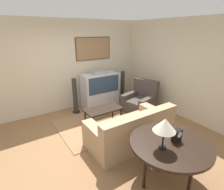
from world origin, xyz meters
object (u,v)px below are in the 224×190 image
object	(u,v)px
coffee_table	(103,110)
table_lamp	(165,125)
couch	(131,131)
armchair	(140,102)
console_table	(170,145)
mantel_clock	(177,135)
speaker_tower_right	(123,87)
tv	(100,90)
speaker_tower_left	(75,97)

from	to	relation	value
coffee_table	table_lamp	world-z (taller)	table_lamp
couch	armchair	xyz separation A→B (m)	(1.30, 1.14, -0.00)
couch	armchair	bearing A→B (deg)	-138.54
armchair	console_table	size ratio (longest dim) A/B	0.79
mantel_clock	speaker_tower_right	xyz separation A→B (m)	(1.41, 3.28, -0.32)
tv	couch	size ratio (longest dim) A/B	0.64
couch	speaker_tower_left	size ratio (longest dim) A/B	1.73
table_lamp	tv	bearing A→B (deg)	75.71
tv	armchair	world-z (taller)	tv
couch	console_table	xyz separation A→B (m)	(-0.13, -1.11, 0.36)
tv	couch	xyz separation A→B (m)	(-0.49, -2.18, -0.26)
mantel_clock	tv	bearing A→B (deg)	81.02
tv	console_table	world-z (taller)	tv
console_table	speaker_tower_right	xyz separation A→B (m)	(1.51, 3.26, -0.16)
table_lamp	speaker_tower_left	bearing A→B (deg)	90.72
armchair	speaker_tower_right	size ratio (longest dim) A/B	0.94
speaker_tower_left	speaker_tower_right	size ratio (longest dim) A/B	1.00
mantel_clock	speaker_tower_left	bearing A→B (deg)	96.28
speaker_tower_left	speaker_tower_right	bearing A→B (deg)	0.00
couch	mantel_clock	world-z (taller)	mantel_clock
armchair	speaker_tower_right	world-z (taller)	speaker_tower_right
speaker_tower_left	console_table	bearing A→B (deg)	-85.46
tv	speaker_tower_left	bearing A→B (deg)	-178.03
console_table	mantel_clock	xyz separation A→B (m)	(0.10, -0.02, 0.16)
tv	mantel_clock	size ratio (longest dim) A/B	5.96
tv	console_table	size ratio (longest dim) A/B	0.93
console_table	speaker_tower_left	xyz separation A→B (m)	(-0.26, 3.26, -0.16)
armchair	coffee_table	xyz separation A→B (m)	(-1.34, -0.04, 0.08)
couch	table_lamp	bearing A→B (deg)	72.84
table_lamp	couch	bearing A→B (deg)	72.74
tv	coffee_table	size ratio (longest dim) A/B	1.22
couch	coffee_table	distance (m)	1.11
couch	mantel_clock	size ratio (longest dim) A/B	9.32
coffee_table	console_table	distance (m)	2.23
coffee_table	armchair	bearing A→B (deg)	1.64
armchair	console_table	distance (m)	2.69
armchair	speaker_tower_right	distance (m)	1.03
coffee_table	table_lamp	xyz separation A→B (m)	(-0.31, -2.23, 0.72)
table_lamp	speaker_tower_left	world-z (taller)	table_lamp
coffee_table	console_table	xyz separation A→B (m)	(-0.09, -2.21, 0.28)
speaker_tower_right	coffee_table	bearing A→B (deg)	-143.55
console_table	speaker_tower_right	bearing A→B (deg)	65.12
tv	speaker_tower_left	world-z (taller)	tv
mantel_clock	armchair	bearing A→B (deg)	59.72
console_table	table_lamp	xyz separation A→B (m)	(-0.22, -0.02, 0.44)
mantel_clock	speaker_tower_right	world-z (taller)	speaker_tower_right
armchair	mantel_clock	size ratio (longest dim) A/B	5.09
table_lamp	speaker_tower_right	world-z (taller)	table_lamp
tv	table_lamp	world-z (taller)	table_lamp
couch	console_table	bearing A→B (deg)	83.23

